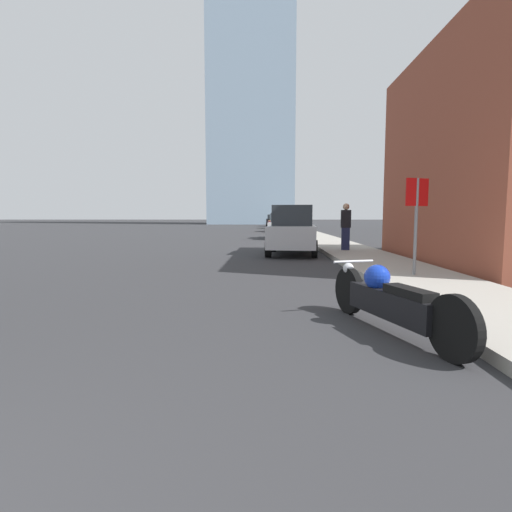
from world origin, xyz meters
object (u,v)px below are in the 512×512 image
at_px(motorcycle, 389,300).
at_px(parked_car_white, 283,226).
at_px(parked_car_silver, 293,231).
at_px(parked_car_black, 273,220).
at_px(parked_car_yellow, 276,221).
at_px(parked_car_red, 279,223).
at_px(stop_sign, 416,209).
at_px(pedestrian, 346,226).

relative_size(motorcycle, parked_car_white, 0.62).
height_order(parked_car_silver, parked_car_black, parked_car_silver).
height_order(parked_car_white, parked_car_yellow, parked_car_yellow).
bearing_deg(parked_car_black, parked_car_silver, -85.93).
bearing_deg(parked_car_yellow, parked_car_black, 90.11).
bearing_deg(parked_car_white, parked_car_silver, -85.62).
bearing_deg(parked_car_red, parked_car_white, -96.39).
bearing_deg(parked_car_silver, parked_car_white, 95.35).
xyz_separation_m(parked_car_silver, parked_car_yellow, (0.10, 33.19, -0.03)).
height_order(parked_car_black, stop_sign, stop_sign).
bearing_deg(parked_car_yellow, stop_sign, -87.71).
bearing_deg(stop_sign, parked_car_yellow, 93.20).
relative_size(stop_sign, pedestrian, 1.18).
distance_m(parked_car_red, pedestrian, 22.79).
bearing_deg(parked_car_black, parked_car_white, -85.80).
xyz_separation_m(motorcycle, parked_car_yellow, (-0.45, 43.38, 0.46)).
relative_size(motorcycle, parked_car_black, 0.63).
height_order(motorcycle, parked_car_red, parked_car_red).
distance_m(motorcycle, stop_sign, 4.50).
xyz_separation_m(parked_car_yellow, stop_sign, (2.20, -39.41, 0.72)).
height_order(parked_car_white, parked_car_red, parked_car_red).
bearing_deg(parked_car_silver, pedestrian, 15.37).
xyz_separation_m(parked_car_yellow, parked_car_black, (-0.21, 11.68, 0.01)).
height_order(parked_car_red, parked_car_yellow, parked_car_yellow).
xyz_separation_m(parked_car_silver, stop_sign, (2.31, -6.22, 0.70)).
relative_size(parked_car_red, parked_car_black, 0.94).
distance_m(parked_car_red, stop_sign, 29.37).
xyz_separation_m(parked_car_silver, parked_car_white, (0.05, 11.19, -0.05)).
bearing_deg(parked_car_white, stop_sign, -77.98).
bearing_deg(stop_sign, parked_car_white, 97.38).
bearing_deg(parked_car_red, parked_car_silver, -96.29).
bearing_deg(parked_car_silver, stop_sign, -64.05).
bearing_deg(parked_car_red, motorcycle, -95.23).
height_order(parked_car_white, parked_car_black, parked_car_black).
height_order(motorcycle, parked_car_silver, parked_car_silver).
relative_size(parked_car_white, pedestrian, 2.39).
bearing_deg(motorcycle, stop_sign, 48.84).
distance_m(parked_car_yellow, parked_car_black, 11.69).
relative_size(parked_car_red, stop_sign, 1.87).
distance_m(parked_car_yellow, stop_sign, 39.47).
bearing_deg(parked_car_black, parked_car_red, -85.39).
height_order(parked_car_yellow, pedestrian, pedestrian).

